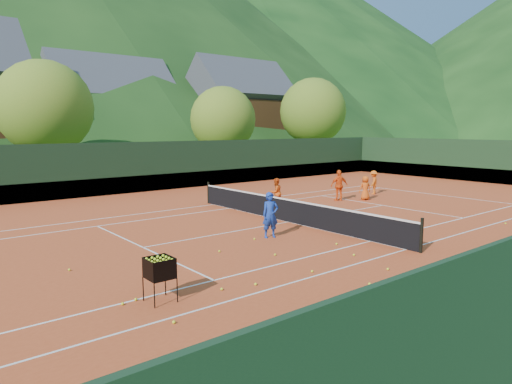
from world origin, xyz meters
TOP-DOWN VIEW (x-y plane):
  - ground at (0.00, 0.00)m, footprint 400.00×400.00m
  - clay_court at (0.00, 0.00)m, footprint 40.00×24.00m
  - mountain_far_right at (90.00, 150.00)m, footprint 260.00×260.00m
  - coach at (-2.32, -1.56)m, footprint 0.68×0.56m
  - student_a at (2.04, 3.10)m, footprint 0.69×0.55m
  - student_b at (5.84, 2.36)m, footprint 1.03×0.71m
  - student_c at (7.11, 1.65)m, footprint 0.74×0.63m
  - student_d at (9.25, 2.71)m, footprint 1.02×0.82m
  - tennis_ball_0 at (-4.80, -2.02)m, footprint 0.07×0.07m
  - tennis_ball_1 at (-6.66, -4.83)m, footprint 0.07×0.07m
  - tennis_ball_2 at (-1.29, -3.71)m, footprint 0.07×0.07m
  - tennis_ball_3 at (-5.01, -7.67)m, footprint 0.07×0.07m
  - tennis_ball_4 at (-4.01, -5.23)m, footprint 0.07×0.07m
  - tennis_ball_5 at (-6.19, -8.71)m, footprint 0.07×0.07m
  - tennis_ball_6 at (0.37, -1.48)m, footprint 0.07×0.07m
  - tennis_ball_7 at (-3.71, -3.39)m, footprint 0.07×0.07m
  - tennis_ball_8 at (-9.01, -1.02)m, footprint 0.07×0.07m
  - tennis_ball_9 at (-8.45, -5.77)m, footprint 0.07×0.07m
  - tennis_ball_10 at (-2.97, -1.48)m, footprint 0.07×0.07m
  - tennis_ball_11 at (-8.86, -4.22)m, footprint 0.07×0.07m
  - tennis_ball_12 at (-9.25, -7.95)m, footprint 0.07×0.07m
  - tennis_ball_13 at (-8.11, -7.74)m, footprint 0.07×0.07m
  - tennis_ball_15 at (-5.82, -5.07)m, footprint 0.07×0.07m
  - tennis_ball_16 at (3.54, -3.90)m, footprint 0.07×0.07m
  - tennis_ball_17 at (6.45, -5.80)m, footprint 0.07×0.07m
  - tennis_ball_18 at (1.84, -3.79)m, footprint 0.07×0.07m
  - tennis_ball_22 at (-7.32, -6.98)m, footprint 0.07×0.07m
  - tennis_ball_23 at (-3.63, -6.81)m, footprint 0.07×0.07m
  - tennis_ball_24 at (-8.53, -4.16)m, footprint 0.07×0.07m
  - tennis_ball_25 at (3.81, -3.28)m, footprint 0.07×0.07m
  - tennis_ball_26 at (-1.89, -4.92)m, footprint 0.07×0.07m
  - tennis_ball_27 at (-2.27, -6.38)m, footprint 0.07×0.07m
  - court_lines at (0.00, 0.00)m, footprint 23.83×11.03m
  - tennis_net at (0.00, 0.00)m, footprint 0.10×12.07m
  - perimeter_fence at (0.00, 0.00)m, footprint 40.40×24.24m
  - ball_hopper at (-8.11, -4.54)m, footprint 0.57×0.57m
  - chalet_mid at (6.00, 34.00)m, footprint 12.65×8.82m
  - chalet_right at (20.00, 30.00)m, footprint 11.50×8.82m
  - tree_b at (-4.00, 20.00)m, footprint 6.40×6.40m
  - tree_c at (10.00, 19.00)m, footprint 5.60×5.60m
  - tree_d at (22.00, 20.00)m, footprint 6.80×6.80m

SIDE VIEW (x-z plane):
  - ground at x=0.00m, z-range 0.00..0.00m
  - clay_court at x=0.00m, z-range 0.00..0.02m
  - court_lines at x=0.00m, z-range 0.02..0.03m
  - tennis_ball_0 at x=-4.80m, z-range 0.02..0.09m
  - tennis_ball_1 at x=-6.66m, z-range 0.02..0.09m
  - tennis_ball_2 at x=-1.29m, z-range 0.02..0.09m
  - tennis_ball_3 at x=-5.01m, z-range 0.02..0.09m
  - tennis_ball_4 at x=-4.01m, z-range 0.02..0.09m
  - tennis_ball_5 at x=-6.19m, z-range 0.02..0.09m
  - tennis_ball_6 at x=0.37m, z-range 0.02..0.09m
  - tennis_ball_7 at x=-3.71m, z-range 0.02..0.09m
  - tennis_ball_8 at x=-9.01m, z-range 0.02..0.09m
  - tennis_ball_9 at x=-8.45m, z-range 0.02..0.09m
  - tennis_ball_10 at x=-2.97m, z-range 0.02..0.09m
  - tennis_ball_11 at x=-8.86m, z-range 0.02..0.09m
  - tennis_ball_12 at x=-9.25m, z-range 0.02..0.09m
  - tennis_ball_13 at x=-8.11m, z-range 0.02..0.09m
  - tennis_ball_15 at x=-5.82m, z-range 0.02..0.09m
  - tennis_ball_16 at x=3.54m, z-range 0.02..0.09m
  - tennis_ball_17 at x=6.45m, z-range 0.02..0.09m
  - tennis_ball_18 at x=1.84m, z-range 0.02..0.09m
  - tennis_ball_22 at x=-7.32m, z-range 0.02..0.09m
  - tennis_ball_23 at x=-3.63m, z-range 0.02..0.09m
  - tennis_ball_24 at x=-8.53m, z-range 0.02..0.09m
  - tennis_ball_25 at x=3.81m, z-range 0.02..0.09m
  - tennis_ball_26 at x=-1.89m, z-range 0.02..0.09m
  - tennis_ball_27 at x=-2.27m, z-range 0.02..0.09m
  - tennis_net at x=0.00m, z-range -0.03..1.07m
  - student_c at x=7.11m, z-range 0.02..1.31m
  - student_d at x=9.25m, z-range 0.02..1.39m
  - student_a at x=2.04m, z-range 0.02..1.41m
  - ball_hopper at x=-8.11m, z-range 0.27..1.27m
  - coach at x=-2.32m, z-range 0.02..1.63m
  - student_b at x=5.84m, z-range 0.02..1.65m
  - perimeter_fence at x=0.00m, z-range -0.23..2.77m
  - tree_c at x=10.00m, z-range 0.87..8.22m
  - chalet_mid at x=6.00m, z-range -0.74..10.72m
  - tree_b at x=-4.00m, z-range 0.99..9.39m
  - chalet_right at x=20.00m, z-range -0.70..11.21m
  - tree_d at x=22.00m, z-range 1.06..9.98m
  - mountain_far_right at x=90.00m, z-range 0.00..95.00m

